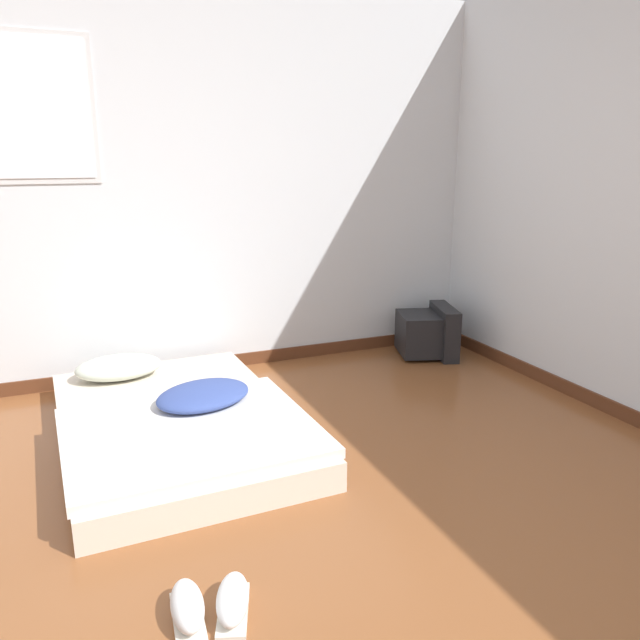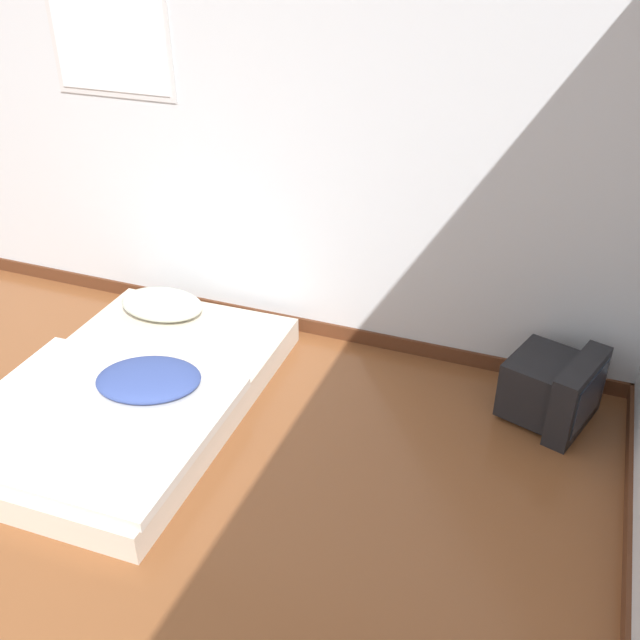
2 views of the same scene
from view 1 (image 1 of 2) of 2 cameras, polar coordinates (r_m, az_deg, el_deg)
The scene contains 4 objects.
wall_back at distance 4.29m, azimuth -17.97°, elevation 11.35°, with size 7.51×0.08×2.60m.
mattress_bed at distance 3.52m, azimuth -13.05°, elevation -8.91°, with size 1.24×1.84×0.29m.
crt_tv at distance 4.85m, azimuth 9.90°, elevation -1.13°, with size 0.51×0.53×0.38m.
sneaker_pair at distance 2.32m, azimuth -10.00°, elevation -24.22°, with size 0.31×0.30×0.10m.
Camera 1 is at (-0.40, -1.43, 1.51)m, focal length 35.00 mm.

